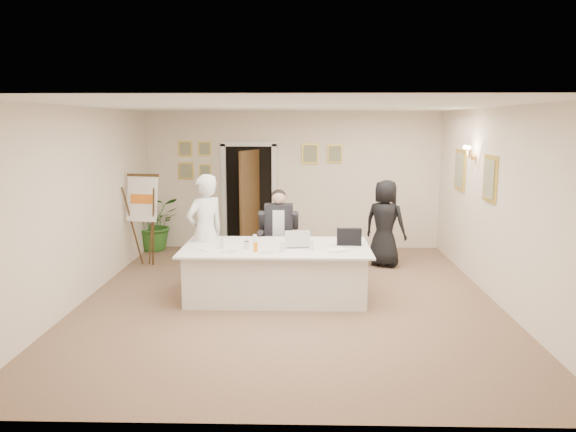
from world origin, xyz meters
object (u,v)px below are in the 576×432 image
Objects in this scene: standing_man at (205,232)px; laptop_bag at (349,237)px; potted_palm at (155,223)px; standing_woman at (385,223)px; laptop at (298,237)px; seated_man at (279,233)px; oj_glass at (256,247)px; steel_jug at (246,245)px; conference_table at (276,271)px; flip_chart at (146,224)px; paper_stack at (337,250)px.

standing_man reaches higher than laptop_bag.
potted_palm is at bearing 142.32° from laptop_bag.
standing_woman is 4.14× the size of laptop.
potted_palm is at bearing 156.56° from seated_man.
standing_woman is at bearing -14.98° from potted_palm.
standing_man is at bearing 137.84° from oj_glass.
laptop_bag reaches higher than steel_jug.
laptop is at bearing 81.17° from standing_woman.
laptop is 2.92× the size of oj_glass.
conference_table is 1.67× the size of flip_chart.
potted_palm is 4.77m from laptop_bag.
potted_palm is at bearing 123.98° from oj_glass.
flip_chart is 2.83m from steel_jug.
potted_palm is 4.87m from paper_stack.
seated_man is 1.37m from steel_jug.
conference_table is 1.19m from seated_man.
seated_man is 0.91× the size of flip_chart.
seated_man is at bearing 98.82° from laptop.
potted_palm is (-0.17, 1.29, -0.21)m from flip_chart.
flip_chart reaches higher than conference_table.
potted_palm is (-1.49, 2.70, -0.35)m from standing_man.
seated_man is 2.04m from standing_woman.
laptop_bag is at bearing -1.53° from laptop.
steel_jug reaches higher than conference_table.
standing_man reaches higher than flip_chart.
paper_stack is at bearing 116.81° from standing_man.
steel_jug is (-1.29, 0.12, 0.04)m from paper_stack.
flip_chart reaches higher than laptop_bag.
paper_stack is at bearing -44.67° from seated_man.
conference_table is 1.00m from paper_stack.
standing_man is (-1.11, -0.73, 0.15)m from seated_man.
conference_table is 1.29m from standing_man.
seated_man is 3.95× the size of laptop.
seated_man reaches higher than conference_table.
flip_chart is at bearing -90.50° from standing_man.
standing_woman is 12.10× the size of oj_glass.
flip_chart reaches higher than steel_jug.
seated_man reaches higher than paper_stack.
conference_table is at bearing 176.35° from laptop.
standing_man is at bearing -132.82° from seated_man.
flip_chart reaches higher than seated_man.
laptop is at bearing -46.55° from potted_palm.
standing_woman is at bearing 35.87° from seated_man.
seated_man reaches higher than steel_jug.
flip_chart is 1.94m from standing_man.
laptop_bag is 3.30× the size of steel_jug.
flip_chart is at bearing -82.57° from potted_palm.
flip_chart is at bearing 139.54° from laptop.
steel_jug is (-1.50, -0.27, -0.07)m from laptop_bag.
laptop_bag is at bearing 10.14° from steel_jug.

